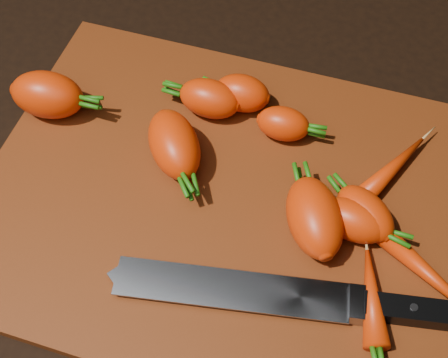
% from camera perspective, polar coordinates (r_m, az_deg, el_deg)
% --- Properties ---
extents(ground, '(2.00, 2.00, 0.01)m').
position_cam_1_polar(ground, '(0.66, -0.26, -2.37)').
color(ground, black).
extents(cutting_board, '(0.50, 0.40, 0.01)m').
position_cam_1_polar(cutting_board, '(0.66, -0.26, -1.87)').
color(cutting_board, maroon).
rests_on(cutting_board, ground).
extents(carrot_0, '(0.09, 0.06, 0.05)m').
position_cam_1_polar(carrot_0, '(0.73, -15.85, 7.42)').
color(carrot_0, '#E83709').
rests_on(carrot_0, cutting_board).
extents(carrot_1, '(0.06, 0.04, 0.04)m').
position_cam_1_polar(carrot_1, '(0.71, 1.67, 7.85)').
color(carrot_1, '#E83709').
rests_on(carrot_1, cutting_board).
extents(carrot_2, '(0.09, 0.10, 0.05)m').
position_cam_1_polar(carrot_2, '(0.66, -4.58, 3.18)').
color(carrot_2, '#E83709').
rests_on(carrot_2, cutting_board).
extents(carrot_3, '(0.09, 0.10, 0.05)m').
position_cam_1_polar(carrot_3, '(0.61, 8.27, -3.50)').
color(carrot_3, '#E83709').
rests_on(carrot_3, cutting_board).
extents(carrot_4, '(0.07, 0.05, 0.04)m').
position_cam_1_polar(carrot_4, '(0.70, -1.33, 7.36)').
color(carrot_4, '#E83709').
rests_on(carrot_4, cutting_board).
extents(carrot_5, '(0.06, 0.04, 0.04)m').
position_cam_1_polar(carrot_5, '(0.69, 5.44, 5.05)').
color(carrot_5, '#E83709').
rests_on(carrot_5, cutting_board).
extents(carrot_6, '(0.08, 0.07, 0.04)m').
position_cam_1_polar(carrot_6, '(0.63, 12.79, -3.08)').
color(carrot_6, '#E83709').
rests_on(carrot_6, cutting_board).
extents(carrot_7, '(0.08, 0.12, 0.03)m').
position_cam_1_polar(carrot_7, '(0.67, 14.84, 0.66)').
color(carrot_7, '#E83709').
rests_on(carrot_7, cutting_board).
extents(carrot_8, '(0.12, 0.09, 0.02)m').
position_cam_1_polar(carrot_8, '(0.62, 18.56, -8.60)').
color(carrot_8, '#E83709').
rests_on(carrot_8, cutting_board).
extents(carrot_9, '(0.05, 0.10, 0.02)m').
position_cam_1_polar(carrot_9, '(0.60, 13.36, -10.43)').
color(carrot_9, '#E83709').
rests_on(carrot_9, cutting_board).
extents(carrot_10, '(0.08, 0.05, 0.04)m').
position_cam_1_polar(carrot_10, '(0.62, 11.72, -3.72)').
color(carrot_10, '#E83709').
rests_on(carrot_10, cutting_board).
extents(knife, '(0.36, 0.09, 0.02)m').
position_cam_1_polar(knife, '(0.59, 2.77, -10.28)').
color(knife, gray).
rests_on(knife, cutting_board).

